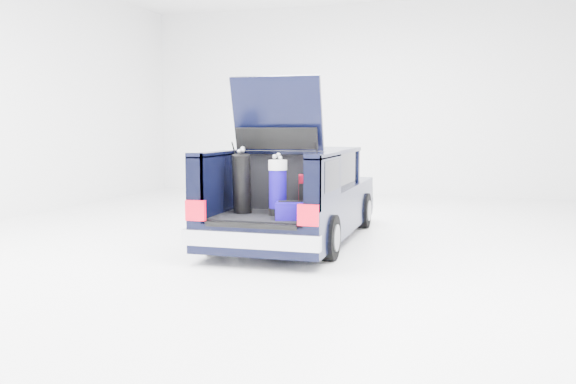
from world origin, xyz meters
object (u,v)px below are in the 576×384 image
(black_golf_bag, at_px, (242,184))
(blue_golf_bag, at_px, (278,187))
(red_suitcase, at_px, (311,194))
(blue_duffel, at_px, (294,211))
(car, at_px, (299,197))

(black_golf_bag, relative_size, blue_golf_bag, 1.09)
(red_suitcase, relative_size, blue_duffel, 1.07)
(blue_duffel, bearing_deg, red_suitcase, 71.86)
(red_suitcase, distance_m, blue_duffel, 0.69)
(car, bearing_deg, blue_duffel, -76.51)
(car, bearing_deg, red_suitcase, -67.26)
(blue_duffel, bearing_deg, car, 89.84)
(blue_duffel, bearing_deg, black_golf_bag, 144.56)
(blue_duffel, bearing_deg, blue_golf_bag, 121.92)
(black_golf_bag, relative_size, blue_duffel, 1.76)
(car, height_order, blue_duffel, car)
(car, xyz_separation_m, blue_golf_bag, (0.14, -1.56, 0.31))
(red_suitcase, xyz_separation_m, black_golf_bag, (-0.89, -0.34, 0.15))
(black_golf_bag, distance_m, blue_golf_bag, 0.52)
(blue_golf_bag, distance_m, blue_duffel, 0.51)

